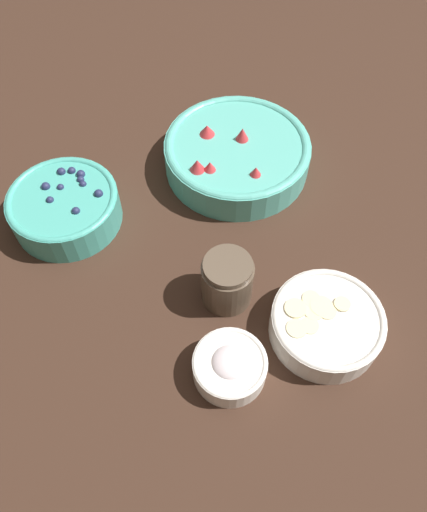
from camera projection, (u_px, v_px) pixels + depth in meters
ground_plane at (228, 235)px, 0.85m from camera, size 4.00×4.00×0.00m
bowl_strawberries at (237, 153)px, 0.91m from camera, size 0.27×0.27×0.08m
bowl_blueberries at (65, 206)px, 0.84m from camera, size 0.19×0.19×0.07m
bowl_bananas at (326, 323)px, 0.73m from camera, size 0.16×0.16×0.05m
bowl_cream at (230, 366)px, 0.70m from camera, size 0.11×0.11×0.05m
jar_chocolate at (227, 282)px, 0.75m from camera, size 0.08×0.08×0.09m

